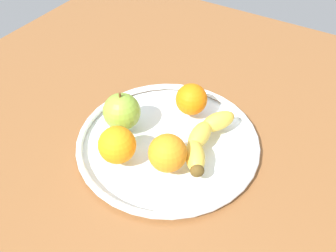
{
  "coord_description": "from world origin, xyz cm",
  "views": [
    {
      "loc": [
        40.57,
        24.64,
        49.95
      ],
      "look_at": [
        0.0,
        0.0,
        4.8
      ],
      "focal_mm": 39.61,
      "sensor_mm": 36.0,
      "label": 1
    }
  ],
  "objects": [
    {
      "name": "ground_plane",
      "position": [
        0.0,
        0.0,
        -2.0
      ],
      "size": [
        114.28,
        114.28,
        4.0
      ],
      "primitive_type": "cube",
      "color": "brown"
    },
    {
      "name": "fruit_bowl",
      "position": [
        0.0,
        0.0,
        0.92
      ],
      "size": [
        33.48,
        33.48,
        1.8
      ],
      "color": "white",
      "rests_on": "ground_plane"
    },
    {
      "name": "banana",
      "position": [
        -1.83,
        6.39,
        3.48
      ],
      "size": [
        17.82,
        6.99,
        3.35
      ],
      "rotation": [
        0.0,
        0.0,
        0.04
      ],
      "color": "yellow",
      "rests_on": "fruit_bowl"
    },
    {
      "name": "apple",
      "position": [
        1.54,
        -8.95,
        5.28
      ],
      "size": [
        6.95,
        6.95,
        7.75
      ],
      "color": "#85AD35",
      "rests_on": "fruit_bowl"
    },
    {
      "name": "orange_back_left",
      "position": [
        5.75,
        3.41,
        5.04
      ],
      "size": [
        6.48,
        6.48,
        6.48
      ],
      "primitive_type": "sphere",
      "color": "orange",
      "rests_on": "fruit_bowl"
    },
    {
      "name": "orange_front_left",
      "position": [
        -8.62,
        -0.43,
        4.86
      ],
      "size": [
        6.13,
        6.13,
        6.13
      ],
      "primitive_type": "sphere",
      "color": "orange",
      "rests_on": "fruit_bowl"
    },
    {
      "name": "orange_back_right",
      "position": [
        8.55,
        -4.77,
        5.02
      ],
      "size": [
        6.45,
        6.45,
        6.45
      ],
      "primitive_type": "sphere",
      "color": "orange",
      "rests_on": "fruit_bowl"
    }
  ]
}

